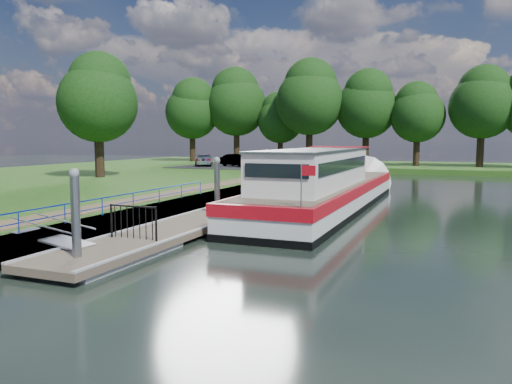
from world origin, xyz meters
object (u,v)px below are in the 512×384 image
at_px(barge, 329,188).
at_px(car_b, 237,160).
at_px(car_a, 257,161).
at_px(car_c, 204,160).
at_px(pontoon, 255,206).

xyz_separation_m(barge, car_b, (-15.35, 21.84, 0.40)).
distance_m(car_a, car_c, 6.83).
bearing_deg(car_a, car_b, 128.72).
xyz_separation_m(car_a, car_c, (-6.71, 1.26, -0.01)).
distance_m(car_a, car_b, 3.39).
bearing_deg(barge, car_a, 121.36).
relative_size(pontoon, barge, 1.42).
bearing_deg(barge, car_b, 125.11).
relative_size(car_a, car_b, 0.96).
xyz_separation_m(pontoon, car_b, (-11.76, 23.67, 1.31)).
height_order(pontoon, car_c, car_c).
relative_size(barge, car_a, 5.52).
bearing_deg(car_c, car_a, 144.51).
bearing_deg(car_c, car_b, 160.03).
bearing_deg(pontoon, car_b, 116.42).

